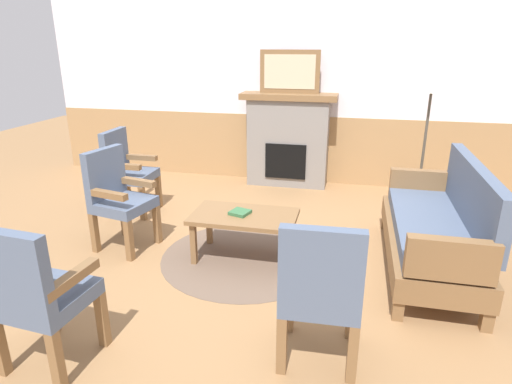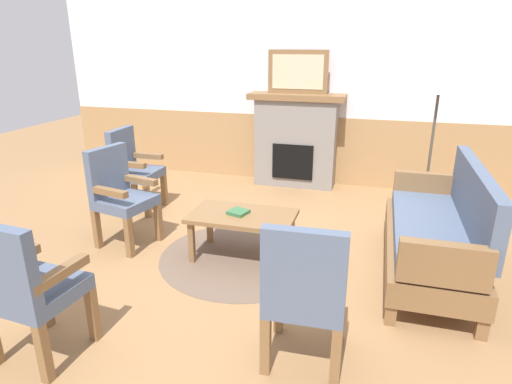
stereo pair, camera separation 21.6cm
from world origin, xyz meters
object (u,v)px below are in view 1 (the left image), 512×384
Objects in this scene: coffee_table at (244,220)px; couch at (436,228)px; armchair_front_left at (320,287)px; floor_lamp_by_couch at (432,90)px; framed_picture at (290,72)px; book_on_table at (240,212)px; armchair_near_fireplace at (126,168)px; armchair_front_center at (36,291)px; fireplace at (288,139)px; armchair_by_window_left at (117,195)px.

couch is at bearing 5.51° from coffee_table.
armchair_front_left is 3.01m from floor_lamp_by_couch.
framed_picture reaches higher than coffee_table.
floor_lamp_by_couch is at bearing 40.64° from coffee_table.
book_on_table is 0.17× the size of armchair_near_fireplace.
couch is 3.40m from armchair_near_fireplace.
book_on_table is at bearing 179.53° from coffee_table.
armchair_near_fireplace and armchair_front_center have the same top height.
fireplace reaches higher than book_on_table.
armchair_near_fireplace is at bearing 152.69° from coffee_table.
couch and armchair_by_window_left have the same top height.
coffee_table is at bearing -27.31° from armchair_near_fireplace.
armchair_front_left is at bearing -108.38° from floor_lamp_by_couch.
armchair_by_window_left is 3.43m from floor_lamp_by_couch.
armchair_by_window_left and armchair_front_center have the same top height.
couch is 1.68m from armchair_front_left.
book_on_table is 1.82m from armchair_near_fireplace.
book_on_table is (-1.73, -0.16, 0.06)m from couch.
floor_lamp_by_couch reaches higher than couch.
armchair_front_center reaches higher than book_on_table.
couch and armchair_near_fireplace have the same top height.
fireplace is at bearing 127.40° from couch.
fireplace is at bearing 152.68° from floor_lamp_by_couch.
fireplace is 1.33× the size of armchair_front_center.
framed_picture is (0.00, 0.00, 0.91)m from fireplace.
framed_picture is 0.82× the size of armchair_front_left.
armchair_near_fireplace is at bearing 113.77° from armchair_by_window_left.
armchair_near_fireplace is 2.65m from armchair_front_center.
armchair_front_left is at bearing -122.04° from couch.
armchair_by_window_left is 0.58× the size of floor_lamp_by_couch.
armchair_front_center is (0.42, -1.65, 0.00)m from armchair_by_window_left.
book_on_table is at bearing 123.63° from armchair_front_left.
coffee_table is 0.98× the size of armchair_front_center.
armchair_near_fireplace is (-1.64, 0.85, 0.15)m from coffee_table.
floor_lamp_by_couch reaches higher than armchair_front_center.
armchair_by_window_left is 1.00× the size of armchair_front_center.
armchair_front_center is (-0.80, -1.68, 0.08)m from book_on_table.
book_on_table is (-0.04, 0.00, 0.07)m from coffee_table.
armchair_front_left is 0.58× the size of floor_lamp_by_couch.
framed_picture is at bearing 152.67° from floor_lamp_by_couch.
coffee_table is 5.84× the size of book_on_table.
armchair_by_window_left reaches higher than coffee_table.
couch and armchair_front_left have the same top height.
fireplace is 1.62× the size of framed_picture.
fireplace is 3.66m from armchair_front_left.
floor_lamp_by_couch is (0.90, 2.72, 0.91)m from armchair_front_left.
fireplace is at bearing 88.10° from book_on_table.
framed_picture reaches higher than floor_lamp_by_couch.
couch is 1.67m from floor_lamp_by_couch.
framed_picture is 2.46m from armchair_near_fireplace.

